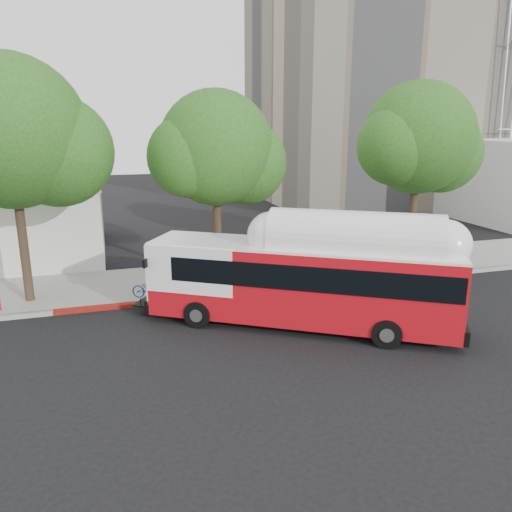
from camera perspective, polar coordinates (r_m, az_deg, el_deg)
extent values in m
plane|color=black|center=(18.12, 3.04, -8.31)|extent=(120.00, 120.00, 0.00)
cube|color=gray|center=(23.93, -2.25, -2.28)|extent=(60.00, 5.00, 0.15)
cube|color=gray|center=(21.55, -0.49, -4.23)|extent=(60.00, 0.30, 0.15)
cube|color=maroon|center=(20.95, -8.41, -4.95)|extent=(10.00, 0.32, 0.16)
cylinder|color=#2D2116|center=(21.77, -25.19, 2.63)|extent=(0.36, 0.36, 6.08)
sphere|color=#224B15|center=(21.39, -26.33, 12.61)|extent=(5.80, 5.80, 5.80)
sphere|color=#224B15|center=(21.43, -21.74, 11.04)|extent=(4.35, 4.35, 4.35)
cylinder|color=#2D2116|center=(22.58, -4.45, 3.57)|extent=(0.36, 0.36, 5.44)
sphere|color=#224B15|center=(22.17, -4.63, 12.22)|extent=(5.00, 5.00, 5.00)
sphere|color=#224B15|center=(22.74, -1.26, 10.61)|extent=(3.75, 3.75, 3.75)
cylinder|color=#2D2116|center=(26.36, 17.45, 4.91)|extent=(0.36, 0.36, 5.76)
sphere|color=#224B15|center=(26.03, 18.08, 12.74)|extent=(5.40, 5.40, 5.40)
sphere|color=#224B15|center=(27.08, 20.35, 11.07)|extent=(4.05, 4.05, 4.05)
cube|color=tan|center=(50.75, 12.75, 26.33)|extent=(18.00, 18.00, 35.00)
cube|color=#B60C15|center=(17.87, 5.11, -3.11)|extent=(10.46, 7.73, 2.62)
cube|color=black|center=(17.64, 6.60, -1.54)|extent=(9.57, 7.20, 0.86)
cube|color=white|center=(17.50, 5.21, 1.09)|extent=(10.42, 7.67, 0.09)
cube|color=white|center=(17.25, 11.16, 1.47)|extent=(5.87, 4.59, 0.50)
cube|color=black|center=(20.06, -11.93, -4.90)|extent=(1.47, 1.76, 0.05)
imported|color=navy|center=(19.92, -12.00, -3.72)|extent=(1.28, 1.60, 0.82)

